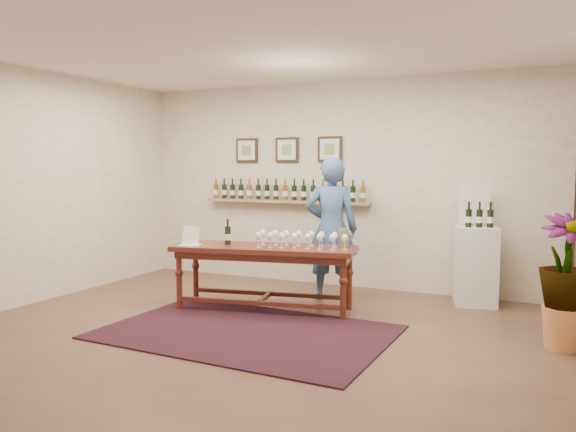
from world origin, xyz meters
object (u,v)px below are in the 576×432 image
at_px(potted_plant, 565,282).
at_px(tasting_table, 264,256).
at_px(display_pedestal, 476,266).
at_px(person, 331,229).

bearing_deg(potted_plant, tasting_table, 177.66).
xyz_separation_m(display_pedestal, person, (-1.65, -0.47, 0.41)).
relative_size(tasting_table, display_pedestal, 2.33).
bearing_deg(display_pedestal, potted_plant, -56.88).
height_order(tasting_table, display_pedestal, display_pedestal).
height_order(display_pedestal, person, person).
bearing_deg(potted_plant, person, 160.05).
bearing_deg(tasting_table, person, 46.42).
bearing_deg(tasting_table, potted_plant, -13.44).
xyz_separation_m(tasting_table, potted_plant, (3.08, -0.13, -0.01)).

